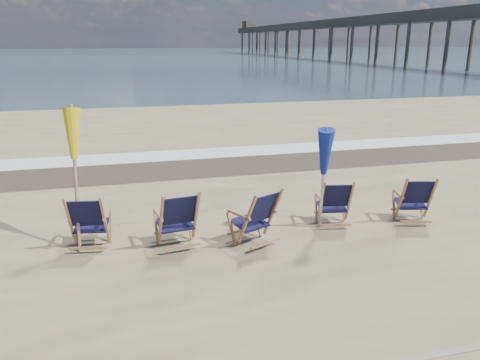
{
  "coord_description": "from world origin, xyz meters",
  "views": [
    {
      "loc": [
        -2.12,
        -6.03,
        3.43
      ],
      "look_at": [
        0.0,
        2.2,
        0.9
      ],
      "focal_mm": 35.0,
      "sensor_mm": 36.0,
      "label": 1
    }
  ],
  "objects_px": {
    "beach_chair_1": "(196,218)",
    "umbrella_blue": "(324,154)",
    "beach_chair_0": "(105,222)",
    "beach_chair_4": "(431,200)",
    "umbrella_yellow": "(71,141)",
    "fishing_pier": "(345,34)",
    "beach_chair_2": "(273,214)",
    "beach_chair_3": "(350,203)"
  },
  "relations": [
    {
      "from": "beach_chair_1",
      "to": "umbrella_blue",
      "type": "bearing_deg",
      "value": 174.69
    },
    {
      "from": "beach_chair_0",
      "to": "beach_chair_4",
      "type": "distance_m",
      "value": 6.05
    },
    {
      "from": "umbrella_yellow",
      "to": "fishing_pier",
      "type": "xyz_separation_m",
      "value": [
        40.92,
        72.07,
        2.8
      ]
    },
    {
      "from": "beach_chair_0",
      "to": "beach_chair_2",
      "type": "height_order",
      "value": "beach_chair_2"
    },
    {
      "from": "beach_chair_3",
      "to": "umbrella_blue",
      "type": "xyz_separation_m",
      "value": [
        -0.6,
        -0.05,
        1.0
      ]
    },
    {
      "from": "beach_chair_0",
      "to": "fishing_pier",
      "type": "relative_size",
      "value": 0.01
    },
    {
      "from": "beach_chair_3",
      "to": "fishing_pier",
      "type": "height_order",
      "value": "fishing_pier"
    },
    {
      "from": "beach_chair_0",
      "to": "beach_chair_2",
      "type": "xyz_separation_m",
      "value": [
        2.84,
        -0.41,
        0.02
      ]
    },
    {
      "from": "beach_chair_0",
      "to": "beach_chair_4",
      "type": "bearing_deg",
      "value": -174.1
    },
    {
      "from": "beach_chair_1",
      "to": "umbrella_blue",
      "type": "xyz_separation_m",
      "value": [
        2.36,
        0.11,
        0.94
      ]
    },
    {
      "from": "beach_chair_1",
      "to": "beach_chair_4",
      "type": "height_order",
      "value": "beach_chair_1"
    },
    {
      "from": "fishing_pier",
      "to": "beach_chair_4",
      "type": "bearing_deg",
      "value": -115.35
    },
    {
      "from": "umbrella_yellow",
      "to": "umbrella_blue",
      "type": "xyz_separation_m",
      "value": [
        4.3,
        -0.44,
        -0.37
      ]
    },
    {
      "from": "beach_chair_1",
      "to": "umbrella_blue",
      "type": "distance_m",
      "value": 2.55
    },
    {
      "from": "beach_chair_2",
      "to": "fishing_pier",
      "type": "height_order",
      "value": "fishing_pier"
    },
    {
      "from": "beach_chair_0",
      "to": "beach_chair_3",
      "type": "height_order",
      "value": "beach_chair_0"
    },
    {
      "from": "beach_chair_0",
      "to": "umbrella_yellow",
      "type": "xyz_separation_m",
      "value": [
        -0.43,
        0.3,
        1.34
      ]
    },
    {
      "from": "fishing_pier",
      "to": "beach_chair_1",
      "type": "bearing_deg",
      "value": -118.23
    },
    {
      "from": "beach_chair_4",
      "to": "umbrella_blue",
      "type": "height_order",
      "value": "umbrella_blue"
    },
    {
      "from": "fishing_pier",
      "to": "beach_chair_3",
      "type": "bearing_deg",
      "value": -116.44
    },
    {
      "from": "beach_chair_3",
      "to": "umbrella_yellow",
      "type": "distance_m",
      "value": 5.1
    },
    {
      "from": "beach_chair_3",
      "to": "beach_chair_4",
      "type": "height_order",
      "value": "beach_chair_4"
    },
    {
      "from": "beach_chair_2",
      "to": "beach_chair_3",
      "type": "height_order",
      "value": "beach_chair_2"
    },
    {
      "from": "beach_chair_4",
      "to": "umbrella_blue",
      "type": "bearing_deg",
      "value": 8.91
    },
    {
      "from": "beach_chair_1",
      "to": "umbrella_blue",
      "type": "relative_size",
      "value": 0.54
    },
    {
      "from": "beach_chair_1",
      "to": "beach_chair_2",
      "type": "distance_m",
      "value": 1.34
    },
    {
      "from": "beach_chair_0",
      "to": "umbrella_yellow",
      "type": "relative_size",
      "value": 0.43
    },
    {
      "from": "umbrella_yellow",
      "to": "fishing_pier",
      "type": "distance_m",
      "value": 82.92
    },
    {
      "from": "umbrella_blue",
      "to": "beach_chair_3",
      "type": "bearing_deg",
      "value": 4.88
    },
    {
      "from": "beach_chair_0",
      "to": "beach_chair_3",
      "type": "xyz_separation_m",
      "value": [
        4.47,
        -0.1,
        -0.03
      ]
    },
    {
      "from": "beach_chair_3",
      "to": "umbrella_blue",
      "type": "bearing_deg",
      "value": 16.36
    },
    {
      "from": "beach_chair_2",
      "to": "fishing_pier",
      "type": "relative_size",
      "value": 0.01
    },
    {
      "from": "beach_chair_4",
      "to": "beach_chair_1",
      "type": "bearing_deg",
      "value": 13.27
    },
    {
      "from": "umbrella_yellow",
      "to": "beach_chair_2",
      "type": "bearing_deg",
      "value": -12.22
    },
    {
      "from": "beach_chair_0",
      "to": "umbrella_blue",
      "type": "bearing_deg",
      "value": -172.86
    },
    {
      "from": "umbrella_blue",
      "to": "fishing_pier",
      "type": "bearing_deg",
      "value": 63.2
    },
    {
      "from": "beach_chair_3",
      "to": "beach_chair_0",
      "type": "bearing_deg",
      "value": 10.26
    },
    {
      "from": "beach_chair_3",
      "to": "fishing_pier",
      "type": "relative_size",
      "value": 0.01
    },
    {
      "from": "umbrella_blue",
      "to": "beach_chair_4",
      "type": "bearing_deg",
      "value": -5.63
    },
    {
      "from": "beach_chair_3",
      "to": "umbrella_yellow",
      "type": "xyz_separation_m",
      "value": [
        -4.9,
        0.39,
        1.37
      ]
    },
    {
      "from": "beach_chair_1",
      "to": "umbrella_yellow",
      "type": "xyz_separation_m",
      "value": [
        -1.94,
        0.56,
        1.31
      ]
    },
    {
      "from": "beach_chair_0",
      "to": "beach_chair_4",
      "type": "relative_size",
      "value": 1.02
    }
  ]
}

